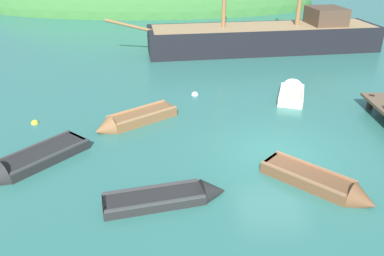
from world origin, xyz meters
TOP-DOWN VIEW (x-y plane):
  - ground_plane at (0.00, 0.00)m, footprint 120.00×120.00m
  - shore_hill at (-7.86, 35.25)m, footprint 38.52×20.16m
  - sailing_ship at (2.14, 14.20)m, footprint 18.24×5.64m
  - rowboat_portside at (-3.58, -2.70)m, footprint 3.71×1.74m
  - rowboat_far at (-5.44, 2.51)m, footprint 3.42×2.95m
  - rowboat_outer_left at (0.93, -2.15)m, footprint 3.23×3.05m
  - rowboat_center at (-8.54, -0.82)m, footprint 3.26×3.63m
  - rowboat_near_dock at (1.91, 5.63)m, footprint 1.88×3.17m
  - buoy_white at (-2.81, 5.76)m, footprint 0.33×0.33m
  - buoy_yellow at (-9.49, 2.60)m, footprint 0.30×0.30m

SIDE VIEW (x-z plane):
  - ground_plane at x=0.00m, z-range 0.00..0.00m
  - shore_hill at x=-7.86m, z-range -5.54..5.54m
  - buoy_white at x=-2.81m, z-range -0.17..0.17m
  - buoy_yellow at x=-9.49m, z-range -0.15..0.15m
  - rowboat_portside at x=-3.58m, z-range -0.36..0.52m
  - rowboat_center at x=-8.54m, z-range -0.46..0.67m
  - rowboat_near_dock at x=1.91m, z-range -0.41..0.64m
  - rowboat_outer_left at x=0.93m, z-range -0.34..0.58m
  - rowboat_far at x=-5.44m, z-range -0.32..0.60m
  - sailing_ship at x=2.14m, z-range -4.77..5.94m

